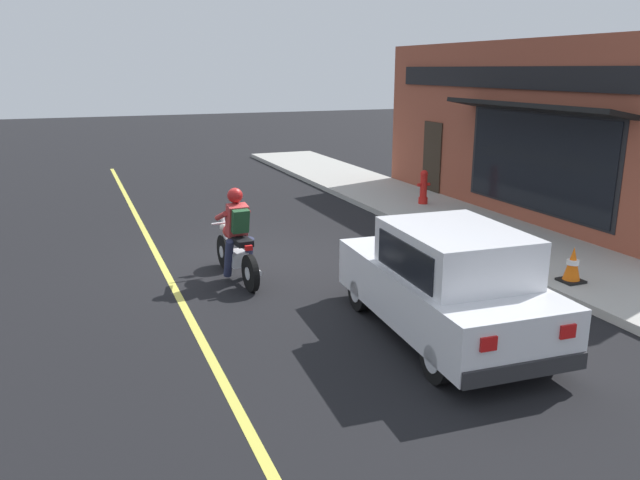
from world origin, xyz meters
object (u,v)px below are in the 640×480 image
(fire_hydrant, at_px, (424,187))
(car_hatchback, at_px, (446,283))
(motorcycle_with_rider, at_px, (236,242))
(traffic_cone, at_px, (573,265))

(fire_hydrant, bearing_deg, car_hatchback, -119.07)
(motorcycle_with_rider, bearing_deg, fire_hydrant, 31.88)
(car_hatchback, height_order, traffic_cone, car_hatchback)
(motorcycle_with_rider, xyz_separation_m, car_hatchback, (2.01, -3.39, 0.09))
(traffic_cone, bearing_deg, motorcycle_with_rider, 152.46)
(car_hatchback, bearing_deg, traffic_cone, 14.88)
(motorcycle_with_rider, relative_size, traffic_cone, 3.37)
(motorcycle_with_rider, relative_size, car_hatchback, 0.52)
(motorcycle_with_rider, height_order, fire_hydrant, motorcycle_with_rider)
(traffic_cone, bearing_deg, fire_hydrant, 81.30)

